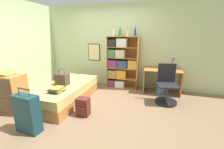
% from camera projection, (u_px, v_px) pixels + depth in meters
% --- Properties ---
extents(ground_plane, '(14.00, 14.00, 0.00)m').
position_uv_depth(ground_plane, '(91.00, 104.00, 3.74)').
color(ground_plane, '#84664C').
extents(wall_back, '(10.00, 0.09, 2.60)m').
position_uv_depth(wall_back, '(110.00, 46.00, 4.89)').
color(wall_back, beige).
rests_on(wall_back, ground_plane).
extents(wall_left, '(0.06, 10.00, 2.60)m').
position_uv_depth(wall_left, '(14.00, 49.00, 4.02)').
color(wall_left, beige).
rests_on(wall_left, ground_plane).
extents(bed, '(0.97, 1.98, 0.45)m').
position_uv_depth(bed, '(66.00, 92.00, 3.90)').
color(bed, '#B77538').
rests_on(bed, ground_plane).
extents(handbag, '(0.31, 0.22, 0.43)m').
position_uv_depth(handbag, '(62.00, 79.00, 3.74)').
color(handbag, '#47382D').
rests_on(handbag, bed).
extents(book_stack_on_bed, '(0.33, 0.39, 0.10)m').
position_uv_depth(book_stack_on_bed, '(57.00, 90.00, 3.32)').
color(book_stack_on_bed, '#427A4C').
rests_on(book_stack_on_bed, bed).
extents(suitcase, '(0.47, 0.25, 0.82)m').
position_uv_depth(suitcase, '(27.00, 114.00, 2.62)').
color(suitcase, '#143842').
rests_on(suitcase, ground_plane).
extents(dresser, '(0.59, 0.45, 0.84)m').
position_uv_depth(dresser, '(11.00, 93.00, 3.31)').
color(dresser, '#B77538').
rests_on(dresser, ground_plane).
extents(magazine_pile_on_dresser, '(0.30, 0.36, 0.05)m').
position_uv_depth(magazine_pile_on_dresser, '(6.00, 73.00, 3.23)').
color(magazine_pile_on_dresser, '#334C84').
rests_on(magazine_pile_on_dresser, dresser).
extents(bookcase, '(0.95, 0.35, 1.62)m').
position_uv_depth(bookcase, '(120.00, 63.00, 4.70)').
color(bookcase, '#B77538').
rests_on(bookcase, ground_plane).
extents(bottle_green, '(0.07, 0.07, 0.29)m').
position_uv_depth(bottle_green, '(113.00, 32.00, 4.49)').
color(bottle_green, '#B7BCC1').
rests_on(bottle_green, bookcase).
extents(bottle_brown, '(0.06, 0.06, 0.26)m').
position_uv_depth(bottle_brown, '(120.00, 33.00, 4.51)').
color(bottle_brown, '#1E6B2D').
rests_on(bottle_brown, bookcase).
extents(bottle_clear, '(0.06, 0.06, 0.25)m').
position_uv_depth(bottle_clear, '(127.00, 33.00, 4.40)').
color(bottle_clear, '#B7BCC1').
rests_on(bottle_clear, bookcase).
extents(bottle_blue, '(0.06, 0.06, 0.27)m').
position_uv_depth(bottle_blue, '(135.00, 33.00, 4.38)').
color(bottle_blue, navy).
rests_on(bottle_blue, bookcase).
extents(desk, '(1.04, 0.54, 0.70)m').
position_uv_depth(desk, '(162.00, 77.00, 4.34)').
color(desk, '#B77538').
rests_on(desk, ground_plane).
extents(desk_lamp, '(0.15, 0.10, 0.39)m').
position_uv_depth(desk_lamp, '(173.00, 61.00, 4.19)').
color(desk_lamp, navy).
rests_on(desk_lamp, desk).
extents(desk_chair, '(0.55, 0.55, 0.98)m').
position_uv_depth(desk_chair, '(166.00, 91.00, 3.76)').
color(desk_chair, black).
rests_on(desk_chair, ground_plane).
extents(backpack, '(0.26, 0.23, 0.39)m').
position_uv_depth(backpack, '(83.00, 107.00, 3.18)').
color(backpack, '#56231E').
rests_on(backpack, ground_plane).
extents(waste_bin, '(0.27, 0.27, 0.23)m').
position_uv_depth(waste_bin, '(161.00, 89.00, 4.39)').
color(waste_bin, slate).
rests_on(waste_bin, ground_plane).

